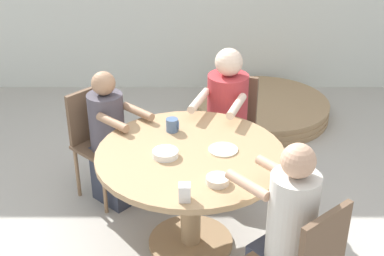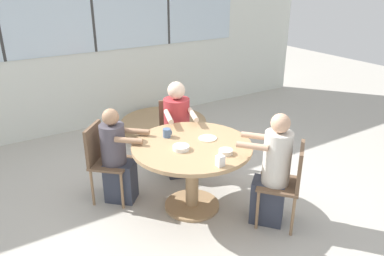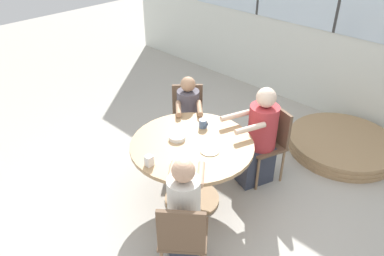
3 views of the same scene
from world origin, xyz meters
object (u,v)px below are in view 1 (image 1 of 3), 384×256
at_px(bowl_white_shallow, 219,180).
at_px(bowl_cereal, 167,153).
at_px(person_woman_green_shirt, 113,144).
at_px(coffee_mug, 174,125).
at_px(person_man_blue_shirt, 287,242).
at_px(chair_for_woman_green_shirt, 99,134).
at_px(folded_table_stack, 264,109).
at_px(person_man_teal_shirt, 227,127).
at_px(milk_carton_small, 186,192).
at_px(chair_for_man_teal_shirt, 233,119).

height_order(bowl_white_shallow, bowl_cereal, same).
height_order(person_woman_green_shirt, coffee_mug, person_woman_green_shirt).
relative_size(person_man_blue_shirt, bowl_white_shallow, 8.52).
bearing_deg(chair_for_woman_green_shirt, folded_table_stack, 175.36).
height_order(bowl_white_shallow, folded_table_stack, bowl_white_shallow).
bearing_deg(person_man_teal_shirt, folded_table_stack, -90.83).
distance_m(person_man_teal_shirt, bowl_white_shallow, 1.17).
bearing_deg(person_man_blue_shirt, coffee_mug, 85.24).
bearing_deg(bowl_cereal, person_man_blue_shirt, -40.20).
relative_size(bowl_white_shallow, bowl_cereal, 0.84).
height_order(person_man_blue_shirt, milk_carton_small, person_man_blue_shirt).
bearing_deg(folded_table_stack, milk_carton_small, -106.86).
relative_size(bowl_cereal, folded_table_stack, 0.12).
bearing_deg(person_man_teal_shirt, bowl_cereal, 81.76).
distance_m(chair_for_woman_green_shirt, bowl_cereal, 0.95).
distance_m(coffee_mug, bowl_cereal, 0.35).
height_order(person_woman_green_shirt, milk_carton_small, person_woman_green_shirt).
bearing_deg(bowl_white_shallow, person_woman_green_shirt, 129.99).
height_order(chair_for_woman_green_shirt, bowl_white_shallow, chair_for_woman_green_shirt).
xyz_separation_m(coffee_mug, milk_carton_small, (0.09, -0.83, 0.00)).
relative_size(person_man_teal_shirt, bowl_white_shallow, 8.47).
bearing_deg(chair_for_woman_green_shirt, bowl_white_shallow, 83.44).
distance_m(chair_for_man_teal_shirt, bowl_white_shallow, 1.33).
relative_size(chair_for_man_teal_shirt, person_woman_green_shirt, 0.81).
bearing_deg(person_woman_green_shirt, person_man_blue_shirt, 86.26).
distance_m(chair_for_woman_green_shirt, chair_for_man_teal_shirt, 1.10).
height_order(chair_for_woman_green_shirt, chair_for_man_teal_shirt, same).
distance_m(chair_for_woman_green_shirt, bowl_white_shallow, 1.39).
xyz_separation_m(chair_for_woman_green_shirt, person_man_teal_shirt, (1.01, 0.11, 0.00)).
bearing_deg(person_woman_green_shirt, chair_for_woman_green_shirt, -90.00).
xyz_separation_m(chair_for_man_teal_shirt, bowl_white_shallow, (-0.17, -1.30, 0.25)).
bearing_deg(bowl_white_shallow, coffee_mug, 113.57).
bearing_deg(chair_for_woman_green_shirt, chair_for_man_teal_shirt, 146.49).
bearing_deg(person_man_teal_shirt, bowl_white_shallow, 103.74).
bearing_deg(person_woman_green_shirt, milk_carton_small, 70.57).
bearing_deg(bowl_cereal, milk_carton_small, -74.89).
relative_size(person_man_blue_shirt, coffee_mug, 12.73).
distance_m(coffee_mug, bowl_white_shallow, 0.72).
xyz_separation_m(person_man_blue_shirt, bowl_cereal, (-0.70, 0.59, 0.23)).
relative_size(chair_for_man_teal_shirt, bowl_cereal, 5.30).
height_order(milk_carton_small, folded_table_stack, milk_carton_small).
bearing_deg(person_man_teal_shirt, person_man_blue_shirt, 119.88).
bearing_deg(bowl_white_shallow, folded_table_stack, 76.27).
bearing_deg(milk_carton_small, bowl_cereal, 105.11).
xyz_separation_m(bowl_cereal, folded_table_stack, (0.91, 2.09, -0.69)).
bearing_deg(person_woman_green_shirt, bowl_white_shallow, 82.56).
relative_size(coffee_mug, milk_carton_small, 0.90).
distance_m(person_man_blue_shirt, bowl_cereal, 0.94).
distance_m(person_woman_green_shirt, folded_table_stack, 2.05).
height_order(person_woman_green_shirt, person_man_teal_shirt, person_man_teal_shirt).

